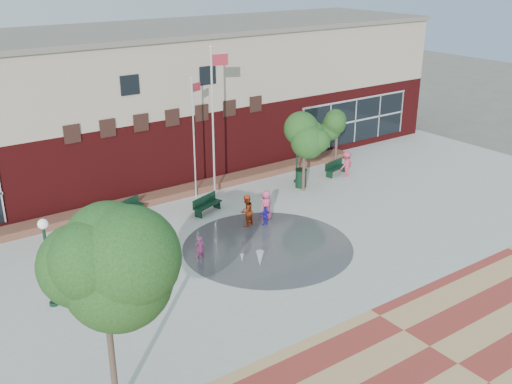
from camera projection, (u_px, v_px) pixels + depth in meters
ground at (307, 271)px, 27.28m from camera, size 120.00×120.00×0.00m
plaza_concrete at (256, 240)px, 30.31m from camera, size 46.00×18.00×0.01m
paver_band at (430, 347)px, 21.97m from camera, size 46.00×6.00×0.01m
splash_pad at (268, 247)px, 29.55m from camera, size 8.40×8.40×0.01m
library_building at (136, 101)px, 38.83m from camera, size 44.40×10.40×9.20m
flower_bed at (183, 195)px, 36.07m from camera, size 26.00×1.20×0.40m
flagpole_left at (194, 132)px, 34.31m from camera, size 0.79×0.36×7.16m
flagpole_right at (214, 116)px, 33.82m from camera, size 1.09×0.26×8.91m
lamp_left at (47, 253)px, 23.72m from camera, size 0.41×0.41×3.87m
lamp_right at (297, 150)px, 37.25m from camera, size 0.37×0.37×3.47m
bench_left at (130, 211)px, 32.96m from camera, size 1.94×1.19×0.94m
bench_mid at (207, 208)px, 33.38m from camera, size 2.02×1.16×0.98m
bench_right at (336, 170)px, 39.25m from camera, size 1.95×0.92×0.95m
trash_can at (301, 178)px, 37.01m from camera, size 0.72×0.72×1.19m
tree_big_left at (102, 262)px, 17.01m from camera, size 4.59×4.59×7.33m
tree_mid at (305, 138)px, 35.47m from camera, size 2.72×2.72×4.59m
tree_small_right at (337, 126)px, 40.66m from camera, size 2.15×2.15×3.67m
water_jet_a at (260, 267)px, 27.66m from camera, size 0.38×0.38×0.75m
water_jet_b at (242, 263)px, 28.04m from camera, size 0.17×0.17×0.39m
child_splash at (200, 249)px, 28.03m from camera, size 0.47×0.33×1.23m
adult_red at (246, 211)px, 31.52m from camera, size 1.02×0.89×1.77m
adult_pink at (266, 205)px, 32.38m from camera, size 0.91×0.68×1.67m
child_blue at (265, 216)px, 31.72m from camera, size 0.67×0.36×1.09m
person_bench at (346, 164)px, 38.71m from camera, size 1.21×0.83×1.71m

